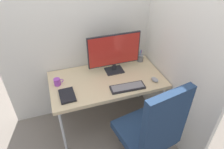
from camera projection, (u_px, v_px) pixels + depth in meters
name	position (u px, v px, depth m)	size (l,w,h in m)	color
ground_plane	(108.00, 120.00, 2.82)	(8.00, 8.00, 0.00)	slate
wall_back	(96.00, 11.00, 2.30)	(2.35, 0.04, 2.80)	silver
wall_side_right	(175.00, 20.00, 2.07)	(0.04, 1.74, 2.80)	silver
desk	(107.00, 81.00, 2.43)	(1.33, 0.72, 0.72)	#D1B78C
office_chair	(152.00, 130.00, 1.94)	(0.61, 0.62, 1.17)	black
monitor	(114.00, 51.00, 2.38)	(0.64, 0.17, 0.49)	black
keyboard	(128.00, 87.00, 2.25)	(0.40, 0.15, 0.02)	black
mouse	(155.00, 80.00, 2.35)	(0.07, 0.10, 0.04)	gray
pen_holder	(140.00, 58.00, 2.69)	(0.08, 0.08, 0.17)	slate
notebook	(67.00, 95.00, 2.14)	(0.16, 0.23, 0.02)	black
coffee_mug	(57.00, 82.00, 2.28)	(0.11, 0.07, 0.08)	purple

